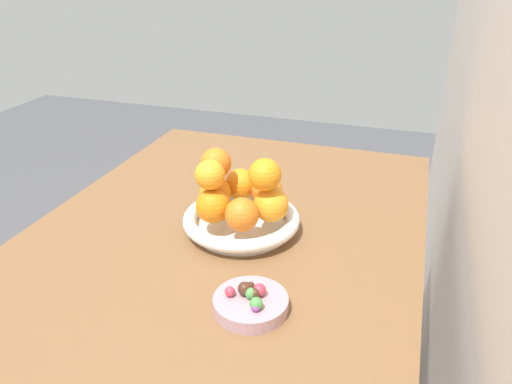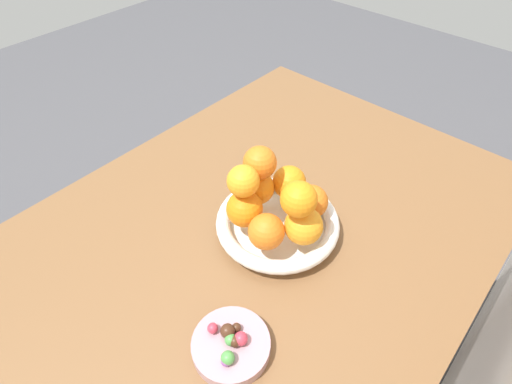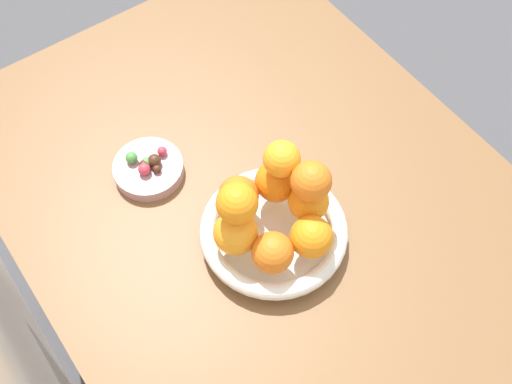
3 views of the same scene
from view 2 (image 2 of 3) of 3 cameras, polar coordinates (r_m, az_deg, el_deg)
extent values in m
plane|color=#4C4C51|center=(1.41, -0.28, -25.31)|extent=(6.00, 6.00, 0.00)
cube|color=brown|center=(0.77, -0.47, -6.67)|extent=(1.10, 0.76, 0.04)
cylinder|color=brown|center=(1.44, 3.23, 2.11)|extent=(0.05, 0.05, 0.70)
cylinder|color=brown|center=(1.29, 26.15, -10.99)|extent=(0.05, 0.05, 0.70)
cylinder|color=white|center=(0.76, 3.04, -5.26)|extent=(0.19, 0.19, 0.01)
torus|color=white|center=(0.74, 3.10, -4.27)|extent=(0.23, 0.23, 0.03)
cylinder|color=#B28C99|center=(0.63, -3.58, -21.06)|extent=(0.12, 0.12, 0.02)
sphere|color=orange|center=(0.72, 7.86, -1.37)|extent=(0.06, 0.06, 0.06)
sphere|color=orange|center=(0.75, 4.76, 1.40)|extent=(0.06, 0.06, 0.06)
sphere|color=orange|center=(0.74, 0.26, 0.60)|extent=(0.06, 0.06, 0.06)
sphere|color=orange|center=(0.70, -1.64, -2.42)|extent=(0.07, 0.07, 0.07)
sphere|color=orange|center=(0.67, 1.49, -5.67)|extent=(0.06, 0.06, 0.06)
sphere|color=orange|center=(0.68, 6.82, -4.81)|extent=(0.07, 0.07, 0.07)
sphere|color=orange|center=(0.63, 6.13, -1.05)|extent=(0.06, 0.06, 0.06)
sphere|color=orange|center=(0.70, 0.55, 4.22)|extent=(0.06, 0.06, 0.06)
sphere|color=orange|center=(0.66, -1.84, 1.57)|extent=(0.06, 0.06, 0.06)
sphere|color=#8C4C99|center=(0.60, -4.30, -22.94)|extent=(0.01, 0.01, 0.01)
sphere|color=#C6384C|center=(0.63, -6.20, -18.78)|extent=(0.02, 0.02, 0.02)
sphere|color=#472819|center=(0.61, -3.04, -20.51)|extent=(0.02, 0.02, 0.02)
sphere|color=#4C9947|center=(0.60, -4.05, -22.56)|extent=(0.02, 0.02, 0.02)
sphere|color=#C6384C|center=(0.61, -2.19, -20.21)|extent=(0.02, 0.02, 0.02)
sphere|color=#472819|center=(0.62, -4.08, -19.20)|extent=(0.02, 0.02, 0.02)
sphere|color=#472819|center=(0.62, -2.81, -18.77)|extent=(0.01, 0.01, 0.01)
sphere|color=#4C9947|center=(0.61, -3.64, -20.31)|extent=(0.02, 0.02, 0.02)
camera|label=1|loc=(0.42, -120.29, -40.90)|focal=35.00mm
camera|label=3|loc=(0.82, 70.19, 49.17)|focal=45.00mm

